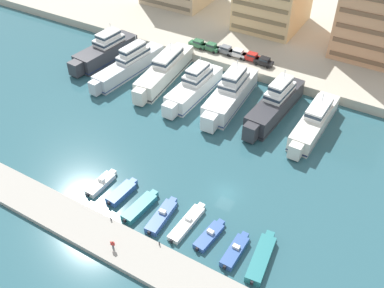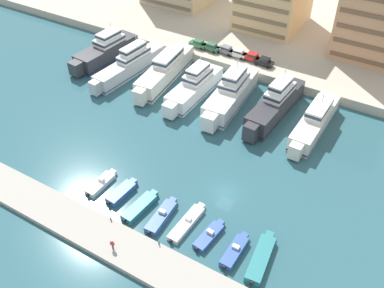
% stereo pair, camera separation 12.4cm
% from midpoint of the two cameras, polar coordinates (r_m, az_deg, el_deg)
% --- Properties ---
extents(ground_plane, '(400.00, 400.00, 0.00)m').
position_cam_midpoint_polar(ground_plane, '(67.00, 4.42, -6.55)').
color(ground_plane, '#2D5B66').
extents(quay_promenade, '(180.00, 70.00, 1.98)m').
position_cam_midpoint_polar(quay_promenade, '(120.77, 19.71, 14.78)').
color(quay_promenade, '#BCB29E').
rests_on(quay_promenade, ground).
extents(pier_dock, '(120.00, 5.90, 0.79)m').
position_cam_midpoint_polar(pier_dock, '(57.86, -3.30, -16.58)').
color(pier_dock, '#A8A399').
rests_on(pier_dock, ground).
extents(yacht_charcoal_far_left, '(6.44, 19.35, 8.00)m').
position_cam_midpoint_polar(yacht_charcoal_far_left, '(100.87, -11.50, 12.13)').
color(yacht_charcoal_far_left, '#333338').
rests_on(yacht_charcoal_far_left, ground).
extents(yacht_silver_left, '(5.49, 21.77, 7.91)m').
position_cam_midpoint_polar(yacht_silver_left, '(94.62, -8.36, 10.45)').
color(yacht_silver_left, silver).
rests_on(yacht_silver_left, ground).
extents(yacht_ivory_mid_left, '(5.98, 22.48, 7.14)m').
position_cam_midpoint_polar(yacht_ivory_mid_left, '(91.84, -3.67, 9.82)').
color(yacht_ivory_mid_left, silver).
rests_on(yacht_ivory_mid_left, ground).
extents(yacht_white_center_left, '(4.72, 18.72, 7.85)m').
position_cam_midpoint_polar(yacht_white_center_left, '(86.31, 0.24, 7.73)').
color(yacht_white_center_left, white).
rests_on(yacht_white_center_left, ground).
extents(yacht_white_center, '(5.84, 20.64, 8.42)m').
position_cam_midpoint_polar(yacht_white_center, '(84.13, 5.12, 6.77)').
color(yacht_white_center, white).
rests_on(yacht_white_center, ground).
extents(yacht_charcoal_center_right, '(5.41, 20.47, 8.56)m').
position_cam_midpoint_polar(yacht_charcoal_center_right, '(82.29, 10.99, 5.31)').
color(yacht_charcoal_center_right, '#333338').
rests_on(yacht_charcoal_center_right, ground).
extents(yacht_ivory_mid_right, '(4.30, 19.48, 6.59)m').
position_cam_midpoint_polar(yacht_ivory_mid_right, '(80.37, 15.96, 2.93)').
color(yacht_ivory_mid_right, silver).
rests_on(yacht_ivory_mid_right, ground).
extents(motorboat_white_far_left, '(1.99, 6.42, 1.42)m').
position_cam_midpoint_polar(motorboat_white_far_left, '(69.16, -12.08, -5.15)').
color(motorboat_white_far_left, white).
rests_on(motorboat_white_far_left, ground).
extents(motorboat_blue_left, '(2.32, 6.19, 1.05)m').
position_cam_midpoint_polar(motorboat_blue_left, '(67.09, -9.39, -6.38)').
color(motorboat_blue_left, '#33569E').
rests_on(motorboat_blue_left, ground).
extents(motorboat_teal_mid_left, '(2.48, 7.23, 1.00)m').
position_cam_midpoint_polar(motorboat_teal_mid_left, '(64.74, -6.97, -8.31)').
color(motorboat_teal_mid_left, teal).
rests_on(motorboat_teal_mid_left, ground).
extents(motorboat_blue_center_left, '(2.22, 7.46, 1.46)m').
position_cam_midpoint_polar(motorboat_blue_center_left, '(63.26, -4.11, -9.57)').
color(motorboat_blue_center_left, '#33569E').
rests_on(motorboat_blue_center_left, ground).
extents(motorboat_white_center, '(2.11, 8.30, 1.13)m').
position_cam_midpoint_polar(motorboat_white_center, '(62.47, -0.72, -10.46)').
color(motorboat_white_center, white).
rests_on(motorboat_white_center, ground).
extents(motorboat_blue_center_right, '(2.34, 6.36, 1.27)m').
position_cam_midpoint_polar(motorboat_blue_center_right, '(61.08, 2.29, -12.09)').
color(motorboat_blue_center_right, '#33569E').
rests_on(motorboat_blue_center_right, ground).
extents(motorboat_blue_mid_right, '(1.86, 6.57, 1.38)m').
position_cam_midpoint_polar(motorboat_blue_mid_right, '(59.68, 5.71, -14.00)').
color(motorboat_blue_mid_right, '#33569E').
rests_on(motorboat_blue_mid_right, ground).
extents(motorboat_teal_right, '(2.98, 8.83, 1.06)m').
position_cam_midpoint_polar(motorboat_teal_right, '(59.47, 9.17, -14.75)').
color(motorboat_teal_right, teal).
rests_on(motorboat_teal_right, ground).
extents(car_green_far_left, '(4.15, 2.01, 1.80)m').
position_cam_midpoint_polar(car_green_far_left, '(100.51, 0.75, 13.27)').
color(car_green_far_left, '#2D6642').
rests_on(car_green_far_left, quay_promenade).
extents(car_green_left, '(4.20, 2.13, 1.80)m').
position_cam_midpoint_polar(car_green_left, '(99.19, 2.50, 12.84)').
color(car_green_left, '#2D6642').
rests_on(car_green_left, quay_promenade).
extents(car_grey_mid_left, '(4.22, 2.18, 1.80)m').
position_cam_midpoint_polar(car_grey_mid_left, '(98.20, 4.44, 12.46)').
color(car_grey_mid_left, slate).
rests_on(car_grey_mid_left, quay_promenade).
extents(car_white_center_left, '(4.12, 1.96, 1.80)m').
position_cam_midpoint_polar(car_white_center_left, '(97.04, 6.07, 11.98)').
color(car_white_center_left, white).
rests_on(car_white_center_left, quay_promenade).
extents(car_red_center, '(4.11, 1.94, 1.80)m').
position_cam_midpoint_polar(car_red_center, '(95.98, 7.92, 11.48)').
color(car_red_center, red).
rests_on(car_red_center, quay_promenade).
extents(car_black_center_right, '(4.17, 2.06, 1.80)m').
position_cam_midpoint_polar(car_black_center_right, '(94.60, 9.53, 10.84)').
color(car_black_center_right, black).
rests_on(car_black_center_right, quay_promenade).
extents(pedestrian_near_edge, '(0.61, 0.35, 1.64)m').
position_cam_midpoint_polar(pedestrian_near_edge, '(59.46, -10.60, -12.98)').
color(pedestrian_near_edge, '#4C515B').
rests_on(pedestrian_near_edge, pier_dock).
extents(bollard_west, '(0.20, 0.20, 0.61)m').
position_cam_midpoint_polar(bollard_west, '(63.10, -10.81, -9.75)').
color(bollard_west, '#2D2D33').
rests_on(bollard_west, pier_dock).
extents(bollard_west_mid, '(0.20, 0.20, 0.61)m').
position_cam_midpoint_polar(bollard_west_mid, '(59.58, -4.45, -13.03)').
color(bollard_west_mid, '#2D2D33').
rests_on(bollard_west_mid, pier_dock).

